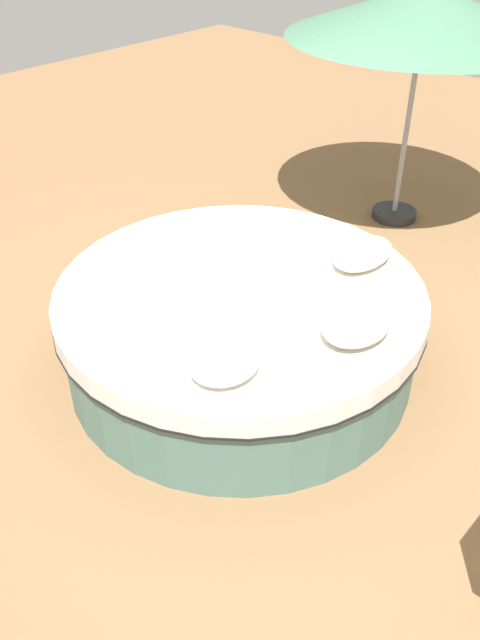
% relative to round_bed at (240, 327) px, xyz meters
% --- Properties ---
extents(ground_plane, '(16.00, 16.00, 0.00)m').
position_rel_round_bed_xyz_m(ground_plane, '(0.00, 0.00, -0.34)').
color(ground_plane, olive).
extents(round_bed, '(2.49, 2.49, 0.67)m').
position_rel_round_bed_xyz_m(round_bed, '(0.00, 0.00, 0.00)').
color(round_bed, '#4C726B').
rests_on(round_bed, ground_plane).
extents(throw_pillow_0, '(0.42, 0.37, 0.15)m').
position_rel_round_bed_xyz_m(throw_pillow_0, '(0.70, 0.53, 0.40)').
color(throw_pillow_0, white).
rests_on(throw_pillow_0, round_bed).
extents(throw_pillow_1, '(0.49, 0.37, 0.18)m').
position_rel_round_bed_xyz_m(throw_pillow_1, '(-0.08, 0.87, 0.42)').
color(throw_pillow_1, beige).
rests_on(throw_pillow_1, round_bed).
extents(throw_pillow_2, '(0.54, 0.33, 0.15)m').
position_rel_round_bed_xyz_m(throw_pillow_2, '(-0.82, 0.41, 0.40)').
color(throw_pillow_2, beige).
rests_on(throw_pillow_2, round_bed).
extents(patio_umbrella, '(2.37, 2.37, 2.14)m').
position_rel_round_bed_xyz_m(patio_umbrella, '(-2.78, -0.45, 1.58)').
color(patio_umbrella, '#262628').
rests_on(patio_umbrella, ground_plane).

